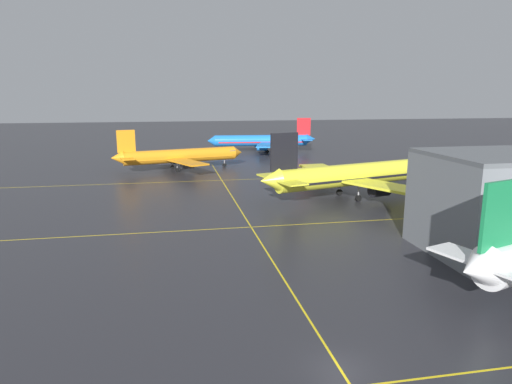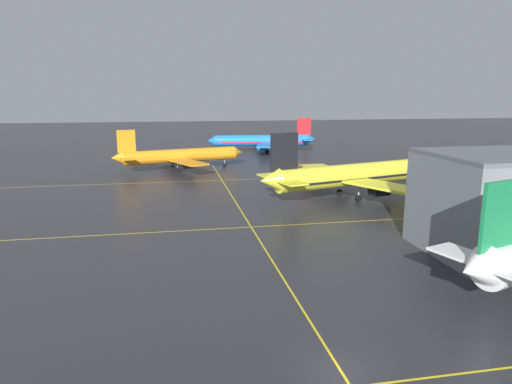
# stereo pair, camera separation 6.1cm
# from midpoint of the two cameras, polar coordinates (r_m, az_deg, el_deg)

# --- Properties ---
(ground_plane) EXTENTS (600.00, 600.00, 0.00)m
(ground_plane) POSITION_cam_midpoint_polar(r_m,az_deg,el_deg) (33.68, 10.54, -21.15)
(ground_plane) COLOR #28282D
(airliner_second_row) EXTENTS (39.11, 33.34, 12.35)m
(airliner_second_row) POSITION_cam_midpoint_polar(r_m,az_deg,el_deg) (83.72, 12.53, 2.14)
(airliner_second_row) COLOR yellow
(airliner_second_row) RESTS_ON ground
(airliner_third_row) EXTENTS (32.97, 28.06, 10.36)m
(airliner_third_row) POSITION_cam_midpoint_polar(r_m,az_deg,el_deg) (113.81, -9.66, 4.51)
(airliner_third_row) COLOR orange
(airliner_third_row) RESTS_ON ground
(airliner_far_left_stand) EXTENTS (35.53, 30.48, 11.04)m
(airliner_far_left_stand) POSITION_cam_midpoint_polar(r_m,az_deg,el_deg) (148.01, 0.81, 6.51)
(airliner_far_left_stand) COLOR blue
(airliner_far_left_stand) RESTS_ON ground
(taxiway_markings) EXTENTS (124.46, 120.67, 0.01)m
(taxiway_markings) POSITION_cam_midpoint_polar(r_m,az_deg,el_deg) (64.27, -0.65, -4.45)
(taxiway_markings) COLOR yellow
(taxiway_markings) RESTS_ON ground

